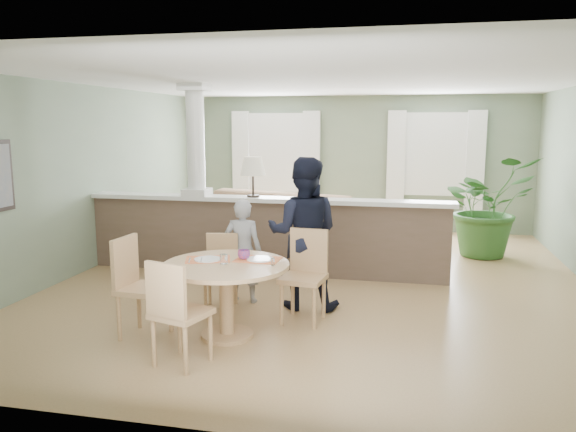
% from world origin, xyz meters
% --- Properties ---
extents(ground, '(8.00, 8.00, 0.00)m').
position_xyz_m(ground, '(0.00, 0.00, 0.00)').
color(ground, tan).
rests_on(ground, ground).
extents(room_shell, '(7.02, 8.02, 2.71)m').
position_xyz_m(room_shell, '(-0.03, 0.63, 1.81)').
color(room_shell, gray).
rests_on(room_shell, ground).
extents(pony_wall, '(5.32, 0.38, 2.70)m').
position_xyz_m(pony_wall, '(-0.99, 0.20, 0.71)').
color(pony_wall, brown).
rests_on(pony_wall, ground).
extents(sofa, '(3.55, 2.13, 0.97)m').
position_xyz_m(sofa, '(-1.21, 1.55, 0.49)').
color(sofa, '#947050').
rests_on(sofa, ground).
extents(houseplant, '(1.91, 1.84, 1.64)m').
position_xyz_m(houseplant, '(2.36, 2.04, 0.82)').
color(houseplant, '#2C5B24').
rests_on(houseplant, ground).
extents(dining_table, '(1.26, 1.26, 0.86)m').
position_xyz_m(dining_table, '(-0.64, -2.26, 0.61)').
color(dining_table, tan).
rests_on(dining_table, ground).
extents(chair_far_boy, '(0.46, 0.46, 0.86)m').
position_xyz_m(chair_far_boy, '(-1.00, -1.37, 0.48)').
color(chair_far_boy, tan).
rests_on(chair_far_boy, ground).
extents(chair_far_man, '(0.50, 0.50, 1.00)m').
position_xyz_m(chair_far_man, '(0.04, -1.59, 0.55)').
color(chair_far_man, tan).
rests_on(chair_far_man, ground).
extents(chair_near, '(0.55, 0.55, 0.97)m').
position_xyz_m(chair_near, '(-0.85, -3.05, 0.54)').
color(chair_near, tan).
rests_on(chair_near, ground).
extents(chair_side, '(0.49, 0.49, 1.02)m').
position_xyz_m(chair_side, '(-1.54, -2.42, 0.56)').
color(chair_side, tan).
rests_on(chair_side, ground).
extents(child_person, '(0.47, 0.32, 1.26)m').
position_xyz_m(child_person, '(-0.81, -1.13, 0.63)').
color(child_person, '#95959A').
rests_on(child_person, ground).
extents(man_person, '(0.89, 0.71, 1.77)m').
position_xyz_m(man_person, '(-0.06, -1.18, 0.88)').
color(man_person, black).
rests_on(man_person, ground).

